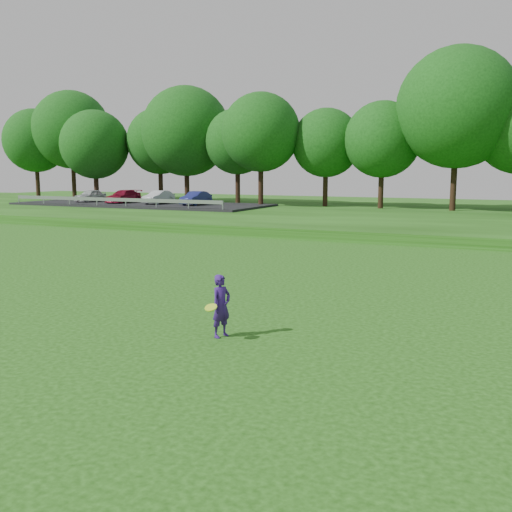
% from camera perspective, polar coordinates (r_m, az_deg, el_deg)
% --- Properties ---
extents(ground, '(140.00, 140.00, 0.00)m').
position_cam_1_polar(ground, '(14.05, -13.22, -7.60)').
color(ground, '#183F0C').
rests_on(ground, ground).
extents(berm, '(130.00, 30.00, 0.60)m').
position_cam_1_polar(berm, '(45.45, 14.51, 3.84)').
color(berm, '#183F0C').
rests_on(berm, ground).
extents(walking_path, '(130.00, 1.60, 0.04)m').
position_cam_1_polar(walking_path, '(31.90, 9.70, 1.57)').
color(walking_path, gray).
rests_on(walking_path, ground).
extents(treeline, '(104.00, 7.00, 15.00)m').
position_cam_1_polar(treeline, '(49.42, 15.77, 13.22)').
color(treeline, '#11400E').
rests_on(treeline, berm).
extents(parking_lot, '(24.00, 9.00, 1.38)m').
position_cam_1_polar(parking_lot, '(54.28, -11.70, 5.39)').
color(parking_lot, black).
rests_on(parking_lot, berm).
extents(woman, '(0.50, 0.91, 1.48)m').
position_cam_1_polar(woman, '(13.31, -3.50, -5.01)').
color(woman, '#35186C').
rests_on(woman, ground).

